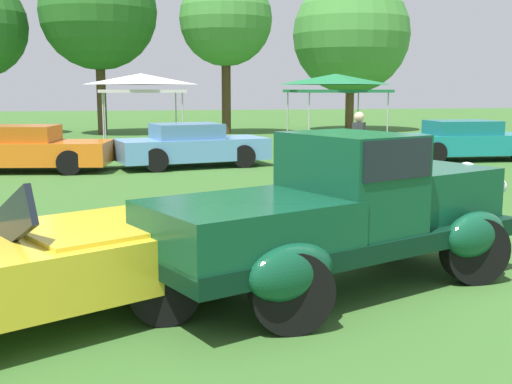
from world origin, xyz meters
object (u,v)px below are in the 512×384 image
Objects in this scene: show_car_orange at (25,149)px; spectator_between_cars at (358,148)px; show_car_teal at (466,141)px; canopy_tent_center_field at (336,82)px; canopy_tent_left_field at (141,82)px; show_car_skyblue at (192,146)px; feature_pickup_truck at (343,210)px.

spectator_between_cars reaches higher than show_car_orange.
show_car_teal is at bearing 0.33° from show_car_orange.
canopy_tent_center_field reaches higher than spectator_between_cars.
canopy_tent_left_field reaches higher than show_car_teal.
spectator_between_cars reaches higher than show_car_skyblue.
spectator_between_cars is (3.06, -4.90, 0.31)m from show_car_skyblue.
show_car_skyblue is at bearing -77.06° from canopy_tent_left_field.
feature_pickup_truck is 13.91m from show_car_teal.
show_car_skyblue is at bearing 122.05° from spectator_between_cars.
show_car_orange is at bearing -157.46° from canopy_tent_center_field.
feature_pickup_truck is at bearing -66.78° from show_car_orange.
show_car_skyblue is at bearing 92.01° from feature_pickup_truck.
show_car_skyblue and show_car_teal have the same top height.
show_car_teal is 1.60× the size of canopy_tent_left_field.
show_car_teal is at bearing -28.12° from canopy_tent_left_field.
show_car_skyblue is at bearing 179.70° from show_car_teal.
show_car_teal is 2.74× the size of spectator_between_cars.
feature_pickup_truck is 11.40m from show_car_skyblue.
canopy_tent_center_field is at bearing 71.31° from feature_pickup_truck.
show_car_teal is at bearing 42.02° from spectator_between_cars.
canopy_tent_center_field reaches higher than feature_pickup_truck.
feature_pickup_truck reaches higher than show_car_orange.
feature_pickup_truck is at bearing -108.69° from canopy_tent_center_field.
canopy_tent_center_field reaches higher than show_car_teal.
spectator_between_cars is at bearing -67.03° from canopy_tent_left_field.
canopy_tent_left_field is (-1.17, 5.10, 1.82)m from show_car_skyblue.
feature_pickup_truck is at bearing -84.55° from canopy_tent_left_field.
spectator_between_cars is at bearing -105.96° from canopy_tent_center_field.
feature_pickup_truck is 12.26m from show_car_orange.
canopy_tent_center_field is at bearing 35.80° from show_car_skyblue.
show_car_orange is at bearing 147.50° from spectator_between_cars.
feature_pickup_truck is 2.71× the size of spectator_between_cars.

